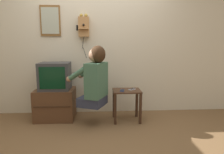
% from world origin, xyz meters
% --- Properties ---
extents(ground_plane, '(14.00, 14.00, 0.00)m').
position_xyz_m(ground_plane, '(0.00, 0.00, 0.00)').
color(ground_plane, brown).
extents(wall_back, '(6.80, 0.05, 2.55)m').
position_xyz_m(wall_back, '(0.00, 1.10, 1.27)').
color(wall_back, beige).
rests_on(wall_back, ground_plane).
extents(side_table, '(0.45, 0.37, 0.52)m').
position_xyz_m(side_table, '(0.52, 0.61, 0.39)').
color(side_table, '#422819').
rests_on(side_table, ground_plane).
extents(person, '(0.64, 0.59, 0.93)m').
position_xyz_m(person, '(0.01, 0.46, 0.76)').
color(person, '#2D3347').
rests_on(person, ground_plane).
extents(tv_stand, '(0.64, 0.50, 0.51)m').
position_xyz_m(tv_stand, '(-0.68, 0.76, 0.26)').
color(tv_stand, '#51331E').
rests_on(tv_stand, ground_plane).
extents(television, '(0.49, 0.40, 0.45)m').
position_xyz_m(television, '(-0.66, 0.75, 0.74)').
color(television, '#38383A').
rests_on(television, tv_stand).
extents(wall_phone_antique, '(0.22, 0.19, 0.76)m').
position_xyz_m(wall_phone_antique, '(-0.19, 1.02, 1.56)').
color(wall_phone_antique, '#AD7A47').
extents(framed_picture, '(0.34, 0.03, 0.52)m').
position_xyz_m(framed_picture, '(-0.77, 1.06, 1.66)').
color(framed_picture, brown).
extents(cell_phone_held, '(0.09, 0.14, 0.01)m').
position_xyz_m(cell_phone_held, '(0.44, 0.56, 0.52)').
color(cell_phone_held, navy).
rests_on(cell_phone_held, side_table).
extents(cell_phone_spare, '(0.14, 0.12, 0.01)m').
position_xyz_m(cell_phone_spare, '(0.61, 0.63, 0.52)').
color(cell_phone_spare, silver).
rests_on(cell_phone_spare, side_table).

